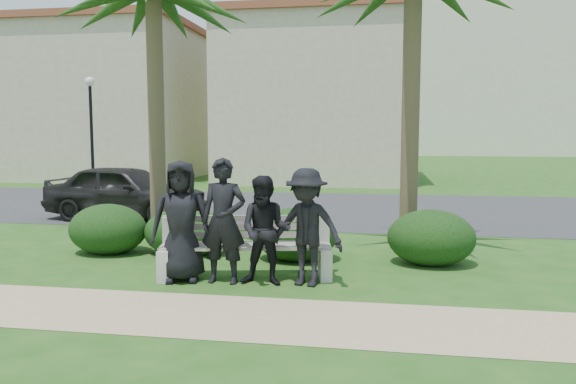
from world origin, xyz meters
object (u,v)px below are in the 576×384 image
object	(u,v)px
man_c	(266,231)
man_d	(306,227)
man_b	(224,221)
street_lamp	(91,112)
car_a	(126,192)
park_bench	(246,251)
man_a	(181,221)

from	to	relation	value
man_c	man_d	size ratio (longest dim) A/B	0.94
man_b	man_d	distance (m)	1.20
street_lamp	car_a	xyz separation A→B (m)	(4.66, -6.95, -2.25)
car_a	street_lamp	bearing A→B (deg)	40.39
park_bench	man_a	bearing A→B (deg)	-170.36
man_d	man_a	bearing A→B (deg)	-165.59
man_c	man_d	world-z (taller)	man_d
man_a	man_c	bearing A→B (deg)	-15.30
street_lamp	man_d	size ratio (longest dim) A/B	2.56
man_c	car_a	distance (m)	7.17
man_b	man_a	bearing A→B (deg)	-178.75
man_a	street_lamp	bearing A→B (deg)	108.19
man_b	car_a	xyz separation A→B (m)	(-4.09, 5.39, -0.21)
man_c	man_d	distance (m)	0.58
park_bench	man_c	xyz separation A→B (m)	(0.37, -0.34, 0.38)
man_a	man_b	xyz separation A→B (m)	(0.64, 0.01, 0.02)
man_a	man_c	distance (m)	1.27
park_bench	man_d	world-z (taller)	man_d
park_bench	car_a	world-z (taller)	car_a
car_a	man_b	bearing A→B (deg)	-136.32
street_lamp	man_d	xyz separation A→B (m)	(9.95, -12.29, -2.10)
park_bench	car_a	distance (m)	6.68
park_bench	man_c	size ratio (longest dim) A/B	1.69
man_c	park_bench	bearing A→B (deg)	139.49
man_d	man_b	bearing A→B (deg)	-165.01
man_c	car_a	world-z (taller)	man_c
park_bench	man_b	world-z (taller)	man_b
street_lamp	man_b	bearing A→B (deg)	-54.66
street_lamp	car_a	distance (m)	8.67
man_a	car_a	size ratio (longest dim) A/B	0.44
man_b	car_a	size ratio (longest dim) A/B	0.45
park_bench	man_d	size ratio (longest dim) A/B	1.58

